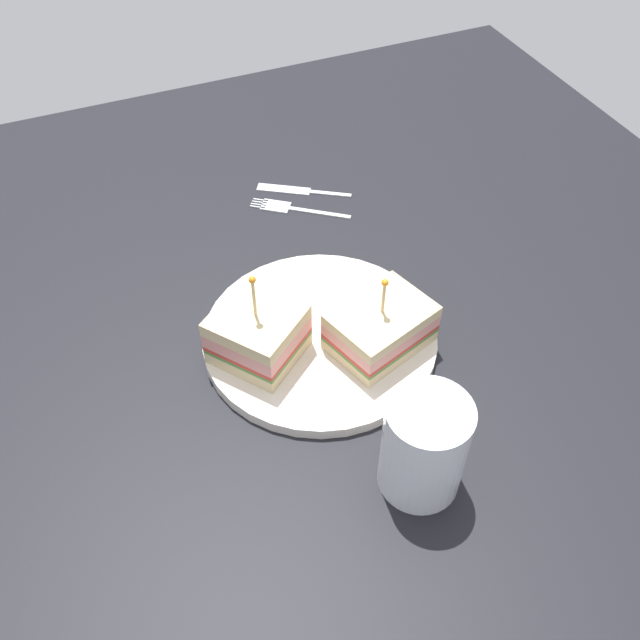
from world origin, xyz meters
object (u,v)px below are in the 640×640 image
drink_glass (424,449)px  knife (299,190)px  plate (320,337)px  sandwich_half_front (381,327)px  sandwich_half_back (258,335)px  fork (289,208)px

drink_glass → knife: (-43.57, 5.88, -4.65)cm
plate → sandwich_half_front: (3.65, 5.09, 3.00)cm
drink_glass → knife: bearing=172.3°
sandwich_half_back → fork: (-22.25, 11.79, -3.84)cm
sandwich_half_front → knife: (-28.75, 2.49, -3.45)cm
drink_glass → knife: size_ratio=0.93×
sandwich_half_back → fork: size_ratio=0.99×
drink_glass → fork: size_ratio=0.93×
fork → sandwich_half_front: bearing=0.0°
plate → sandwich_half_back: bearing=-89.2°
knife → plate: bearing=-16.8°
fork → drink_glass: bearing=-4.7°
sandwich_half_front → fork: size_ratio=1.04×
sandwich_half_front → drink_glass: same height
sandwich_half_front → fork: 26.04cm
knife → sandwich_half_back: bearing=-29.6°
sandwich_half_front → sandwich_half_back: 12.33cm
fork → knife: (-2.94, 2.51, 0.00)cm
sandwich_half_back → knife: size_ratio=0.99×
sandwich_half_front → drink_glass: bearing=-12.9°
sandwich_half_front → fork: bearing=-180.0°
sandwich_half_front → fork: sandwich_half_front is taller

